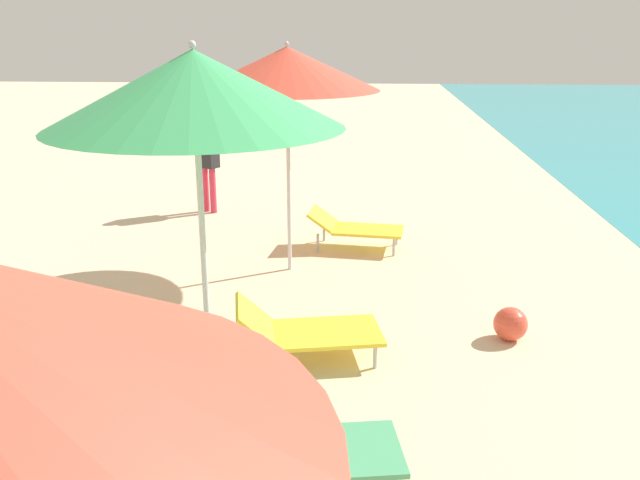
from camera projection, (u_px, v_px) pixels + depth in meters
name	position (u px, v px, depth m)	size (l,w,h in m)	color
umbrella_third	(194.00, 90.00, 4.96)	(2.25, 2.25, 3.01)	silver
lounger_third_shoreside	(305.00, 330.00, 6.51)	(1.50, 0.93, 0.60)	yellow
lounger_third_inland	(285.00, 447.00, 4.63)	(1.59, 0.87, 0.70)	#4CA572
umbrella_farthest	(287.00, 69.00, 8.20)	(2.29, 2.29, 2.92)	silver
lounger_farthest_shoreside	(355.00, 227.00, 9.75)	(1.41, 0.76, 0.56)	yellow
person_walking_near	(208.00, 157.00, 11.46)	(0.42, 0.37, 1.59)	#D8334C
beach_ball	(510.00, 324.00, 6.94)	(0.35, 0.35, 0.35)	#E54C38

